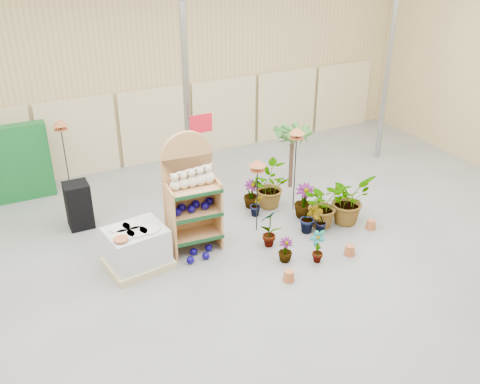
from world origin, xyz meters
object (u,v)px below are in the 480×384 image
at_px(pallet_stack, 137,248).
at_px(bird_table_front, 258,165).
at_px(potted_plant_2, 323,204).
at_px(display_shelf, 191,196).

distance_m(pallet_stack, bird_table_front, 2.84).
bearing_deg(bird_table_front, potted_plant_2, -16.74).
bearing_deg(potted_plant_2, bird_table_front, 163.26).
bearing_deg(display_shelf, pallet_stack, -164.40).
distance_m(display_shelf, potted_plant_2, 2.89).
distance_m(pallet_stack, potted_plant_2, 3.99).
height_order(display_shelf, potted_plant_2, display_shelf).
relative_size(pallet_stack, potted_plant_2, 1.28).
height_order(bird_table_front, potted_plant_2, bird_table_front).
relative_size(pallet_stack, bird_table_front, 0.78).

